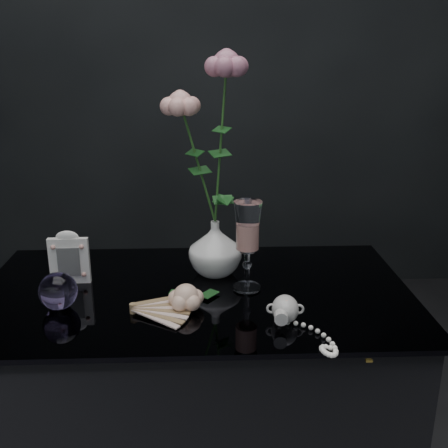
{
  "coord_description": "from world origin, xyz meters",
  "views": [
    {
      "loc": [
        0.02,
        -1.11,
        1.32
      ],
      "look_at": [
        0.07,
        0.08,
        0.92
      ],
      "focal_mm": 42.0,
      "sensor_mm": 36.0,
      "label": 1
    }
  ],
  "objects_px": {
    "wine_glass": "(247,246)",
    "paperweight": "(58,291)",
    "pearl_jar": "(285,308)",
    "vase": "(215,248)",
    "loose_rose": "(186,297)",
    "picture_frame": "(69,257)"
  },
  "relations": [
    {
      "from": "pearl_jar",
      "to": "paperweight",
      "type": "bearing_deg",
      "value": 176.59
    },
    {
      "from": "wine_glass",
      "to": "paperweight",
      "type": "bearing_deg",
      "value": -168.61
    },
    {
      "from": "vase",
      "to": "wine_glass",
      "type": "relative_size",
      "value": 0.65
    },
    {
      "from": "picture_frame",
      "to": "paperweight",
      "type": "distance_m",
      "value": 0.14
    },
    {
      "from": "vase",
      "to": "loose_rose",
      "type": "bearing_deg",
      "value": -109.78
    },
    {
      "from": "picture_frame",
      "to": "wine_glass",
      "type": "bearing_deg",
      "value": -7.55
    },
    {
      "from": "pearl_jar",
      "to": "picture_frame",
      "type": "bearing_deg",
      "value": 162.19
    },
    {
      "from": "paperweight",
      "to": "pearl_jar",
      "type": "relative_size",
      "value": 0.41
    },
    {
      "from": "picture_frame",
      "to": "loose_rose",
      "type": "xyz_separation_m",
      "value": [
        0.29,
        -0.16,
        -0.04
      ]
    },
    {
      "from": "paperweight",
      "to": "pearl_jar",
      "type": "distance_m",
      "value": 0.51
    },
    {
      "from": "vase",
      "to": "paperweight",
      "type": "relative_size",
      "value": 1.67
    },
    {
      "from": "loose_rose",
      "to": "pearl_jar",
      "type": "height_order",
      "value": "same"
    },
    {
      "from": "wine_glass",
      "to": "loose_rose",
      "type": "bearing_deg",
      "value": -144.9
    },
    {
      "from": "loose_rose",
      "to": "pearl_jar",
      "type": "relative_size",
      "value": 0.84
    },
    {
      "from": "pearl_jar",
      "to": "wine_glass",
      "type": "bearing_deg",
      "value": 118.28
    },
    {
      "from": "loose_rose",
      "to": "pearl_jar",
      "type": "xyz_separation_m",
      "value": [
        0.22,
        -0.06,
        -0.0
      ]
    },
    {
      "from": "picture_frame",
      "to": "loose_rose",
      "type": "height_order",
      "value": "picture_frame"
    },
    {
      "from": "wine_glass",
      "to": "loose_rose",
      "type": "xyz_separation_m",
      "value": [
        -0.15,
        -0.1,
        -0.08
      ]
    },
    {
      "from": "loose_rose",
      "to": "pearl_jar",
      "type": "distance_m",
      "value": 0.22
    },
    {
      "from": "picture_frame",
      "to": "paperweight",
      "type": "bearing_deg",
      "value": -87.97
    },
    {
      "from": "vase",
      "to": "picture_frame",
      "type": "bearing_deg",
      "value": -173.56
    },
    {
      "from": "wine_glass",
      "to": "paperweight",
      "type": "distance_m",
      "value": 0.45
    }
  ]
}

